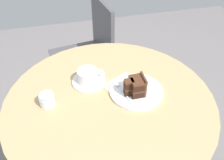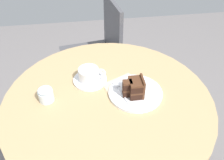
{
  "view_description": "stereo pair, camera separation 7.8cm",
  "coord_description": "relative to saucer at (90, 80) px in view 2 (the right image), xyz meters",
  "views": [
    {
      "loc": [
        -0.16,
        -0.68,
        1.42
      ],
      "look_at": [
        0.03,
        0.07,
        0.77
      ],
      "focal_mm": 38.0,
      "sensor_mm": 36.0,
      "label": 1
    },
    {
      "loc": [
        -0.08,
        -0.7,
        1.42
      ],
      "look_at": [
        0.03,
        0.07,
        0.77
      ],
      "focal_mm": 38.0,
      "sensor_mm": 36.0,
      "label": 2
    }
  ],
  "objects": [
    {
      "name": "fork",
      "position": [
        0.12,
        -0.1,
        0.01
      ],
      "size": [
        0.05,
        0.14,
        0.0
      ],
      "rotation": [
        0.0,
        0.0,
        1.83
      ],
      "color": "silver",
      "rests_on": "cake_plate"
    },
    {
      "name": "coffee_cup",
      "position": [
        -0.0,
        -0.0,
        0.03
      ],
      "size": [
        0.12,
        0.09,
        0.06
      ],
      "color": "white",
      "rests_on": "saucer"
    },
    {
      "name": "cake_slice",
      "position": [
        0.18,
        -0.13,
        0.05
      ],
      "size": [
        0.08,
        0.07,
        0.08
      ],
      "rotation": [
        0.0,
        0.0,
        3.13
      ],
      "color": "black",
      "rests_on": "cake_plate"
    },
    {
      "name": "napkin",
      "position": [
        0.15,
        -0.08,
        -0.0
      ],
      "size": [
        0.21,
        0.22,
        0.0
      ],
      "rotation": [
        0.0,
        0.0,
        1.88
      ],
      "color": "beige",
      "rests_on": "cafe_table"
    },
    {
      "name": "saucer",
      "position": [
        0.0,
        0.0,
        0.0
      ],
      "size": [
        0.15,
        0.15,
        0.01
      ],
      "color": "white",
      "rests_on": "cafe_table"
    },
    {
      "name": "sugar_pot",
      "position": [
        -0.18,
        -0.1,
        0.03
      ],
      "size": [
        0.06,
        0.06,
        0.06
      ],
      "color": "silver",
      "rests_on": "cafe_table"
    },
    {
      "name": "cafe_chair",
      "position": [
        0.1,
        0.6,
        -0.22
      ],
      "size": [
        0.43,
        0.43,
        0.85
      ],
      "rotation": [
        0.0,
        0.0,
        4.86
      ],
      "color": "#4C4C51",
      "rests_on": "ground"
    },
    {
      "name": "teaspoon",
      "position": [
        0.05,
        -0.02,
        0.01
      ],
      "size": [
        0.02,
        0.1,
        0.0
      ],
      "rotation": [
        0.0,
        0.0,
        4.78
      ],
      "color": "silver",
      "rests_on": "saucer"
    },
    {
      "name": "cafe_table",
      "position": [
        0.07,
        -0.12,
        -0.12
      ],
      "size": [
        0.87,
        0.87,
        0.73
      ],
      "color": "tan",
      "rests_on": "ground"
    },
    {
      "name": "cake_plate",
      "position": [
        0.18,
        -0.11,
        0.0
      ],
      "size": [
        0.23,
        0.23,
        0.01
      ],
      "color": "white",
      "rests_on": "cafe_table"
    }
  ]
}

